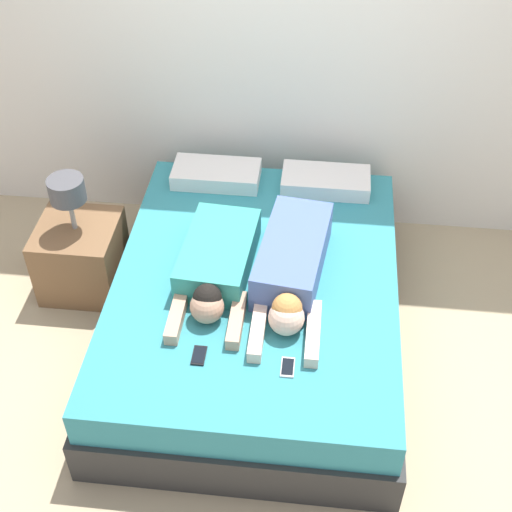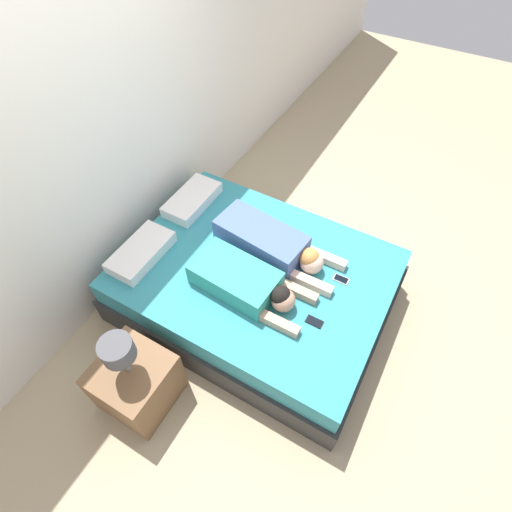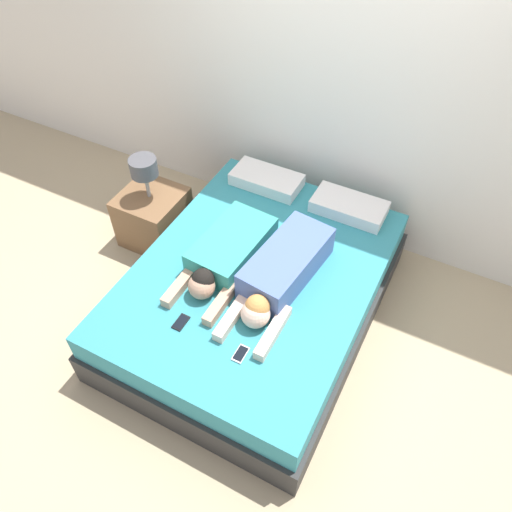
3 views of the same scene
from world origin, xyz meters
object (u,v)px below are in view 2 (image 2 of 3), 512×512
object	(u,v)px
bed	(256,286)
pillow_head_right	(192,200)
person_left	(246,282)
nightstand	(136,381)
cell_phone_left	(314,322)
cell_phone_right	(341,279)
person_right	(271,244)
pillow_head_left	(141,252)

from	to	relation	value
bed	pillow_head_right	xyz separation A→B (m)	(0.35, 0.87, 0.31)
person_left	nightstand	xyz separation A→B (m)	(-0.93, 0.37, -0.33)
cell_phone_left	nightstand	size ratio (longest dim) A/B	0.15
bed	cell_phone_right	distance (m)	0.72
pillow_head_right	person_left	xyz separation A→B (m)	(-0.57, -0.90, 0.04)
person_right	cell_phone_left	distance (m)	0.72
bed	person_right	distance (m)	0.42
person_right	nightstand	world-z (taller)	nightstand
pillow_head_left	person_left	xyz separation A→B (m)	(0.14, -0.90, 0.04)
person_left	nightstand	distance (m)	1.06
nightstand	person_left	bearing A→B (deg)	-21.58
pillow_head_right	cell_phone_right	distance (m)	1.51
person_left	person_right	distance (m)	0.42
cell_phone_right	pillow_head_right	bearing A→B (deg)	85.13
pillow_head_left	bed	bearing A→B (deg)	-67.75
pillow_head_left	person_left	size ratio (longest dim) A/B	0.59
bed	pillow_head_left	distance (m)	0.99
pillow_head_right	cell_phone_left	distance (m)	1.59
cell_phone_left	cell_phone_right	distance (m)	0.45
bed	pillow_head_right	bearing A→B (deg)	67.75
pillow_head_right	person_right	xyz separation A→B (m)	(-0.16, -0.89, 0.06)
pillow_head_left	cell_phone_left	xyz separation A→B (m)	(0.13, -1.48, -0.05)
pillow_head_left	cell_phone_right	distance (m)	1.61
pillow_head_left	cell_phone_left	bearing A→B (deg)	-84.78
pillow_head_left	pillow_head_right	bearing A→B (deg)	0.00
bed	nightstand	size ratio (longest dim) A/B	2.56
person_left	cell_phone_right	distance (m)	0.75
pillow_head_right	cell_phone_right	world-z (taller)	pillow_head_right
nightstand	cell_phone_right	bearing A→B (deg)	-35.13
pillow_head_right	person_left	bearing A→B (deg)	-122.38
pillow_head_left	person_right	xyz separation A→B (m)	(0.55, -0.89, 0.06)
person_right	cell_phone_right	bearing A→B (deg)	-87.34
bed	pillow_head_right	world-z (taller)	pillow_head_right
person_right	cell_phone_left	bearing A→B (deg)	-125.70
bed	nightstand	bearing A→B (deg)	163.81
bed	cell_phone_left	xyz separation A→B (m)	(-0.22, -0.61, 0.26)
bed	pillow_head_right	size ratio (longest dim) A/B	3.82
pillow_head_right	nightstand	distance (m)	1.62
bed	cell_phone_right	size ratio (longest dim) A/B	17.43
pillow_head_right	cell_phone_left	bearing A→B (deg)	-111.27
person_right	pillow_head_right	bearing A→B (deg)	80.09
bed	pillow_head_left	bearing A→B (deg)	112.25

